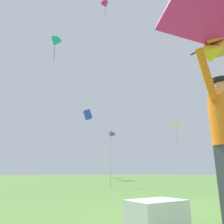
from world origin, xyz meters
TOP-DOWN VIEW (x-y plane):
  - held_stunt_kite at (-0.25, -0.18)m, footprint 1.91×1.00m
  - distant_kite_white_low_left at (11.82, 10.62)m, footprint 0.98×1.05m
  - distant_kite_teal_mid_left at (4.81, 22.34)m, footprint 2.00×1.81m
  - distant_kite_magenta_overhead_distant at (6.22, 13.02)m, footprint 0.92×0.89m
  - distant_kite_blue_far_center at (9.69, 22.55)m, footprint 1.21×0.94m
  - cooler_box at (-1.27, 0.04)m, footprint 0.49×0.33m
  - marker_flag at (2.32, 6.01)m, footprint 0.30×0.24m

SIDE VIEW (x-z plane):
  - cooler_box at x=-1.27m, z-range 0.00..0.30m
  - marker_flag at x=2.32m, z-range 0.80..2.98m
  - held_stunt_kite at x=-0.25m, z-range 1.96..2.37m
  - distant_kite_white_low_left at x=11.82m, z-range 3.28..4.91m
  - distant_kite_blue_far_center at x=9.69m, z-range 6.88..8.23m
  - distant_kite_magenta_overhead_distant at x=6.22m, z-range 14.64..16.20m
  - distant_kite_teal_mid_left at x=4.81m, z-range 14.45..17.50m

